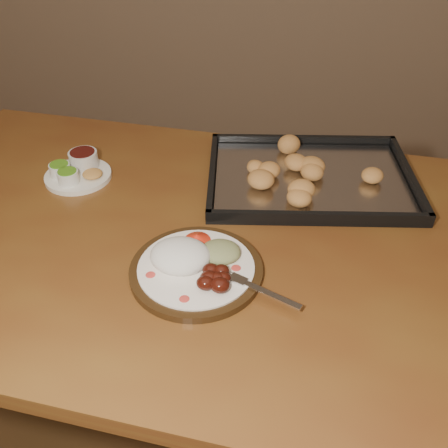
# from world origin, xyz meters

# --- Properties ---
(dining_table) EXTENTS (1.58, 1.04, 0.75)m
(dining_table) POSITION_xyz_m (0.11, 0.28, 0.65)
(dining_table) COLOR brown
(dining_table) RESTS_ON ground
(dinner_plate) EXTENTS (0.33, 0.26, 0.06)m
(dinner_plate) POSITION_xyz_m (0.14, 0.15, 0.77)
(dinner_plate) COLOR black
(dinner_plate) RESTS_ON dining_table
(condiment_saucer) EXTENTS (0.16, 0.16, 0.05)m
(condiment_saucer) POSITION_xyz_m (-0.21, 0.45, 0.77)
(condiment_saucer) COLOR white
(condiment_saucer) RESTS_ON dining_table
(baking_tray) EXTENTS (0.53, 0.42, 0.05)m
(baking_tray) POSITION_xyz_m (0.36, 0.51, 0.77)
(baking_tray) COLOR black
(baking_tray) RESTS_ON dining_table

